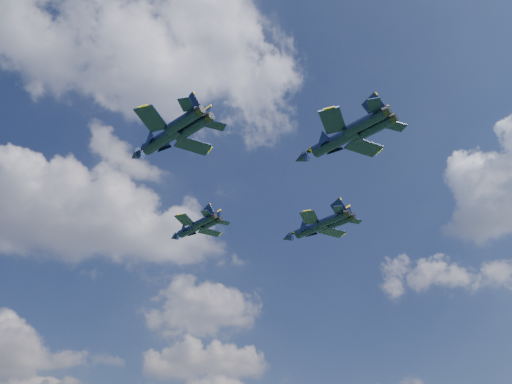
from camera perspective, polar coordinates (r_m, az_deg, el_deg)
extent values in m
cylinder|color=black|center=(96.60, -7.41, -4.23)|extent=(5.81, 7.55, 1.60)
cone|color=black|center=(100.18, -9.39, -5.15)|extent=(2.55, 2.77, 1.52)
ellipsoid|color=brown|center=(98.84, -8.53, -4.51)|extent=(2.15, 2.60, 0.73)
cube|color=black|center=(93.60, -8.14, -3.19)|extent=(4.21, 4.69, 0.16)
cube|color=black|center=(97.27, -5.30, -4.59)|extent=(4.49, 3.12, 0.16)
cube|color=black|center=(90.96, -5.76, -2.43)|extent=(2.18, 2.52, 0.12)
cube|color=black|center=(93.70, -3.70, -3.50)|extent=(2.27, 1.55, 0.12)
cube|color=black|center=(92.82, -5.42, -2.22)|extent=(1.99, 1.90, 2.68)
cube|color=black|center=(93.96, -4.56, -2.68)|extent=(1.54, 2.51, 2.68)
cylinder|color=black|center=(77.43, -10.58, 5.99)|extent=(7.62, 9.58, 2.06)
cone|color=black|center=(81.81, -13.59, 4.04)|extent=(3.30, 3.55, 1.94)
ellipsoid|color=brown|center=(80.26, -12.28, 5.21)|extent=(2.80, 3.31, 0.94)
cube|color=black|center=(74.13, -11.86, 8.19)|extent=(5.34, 6.03, 0.21)
cube|color=black|center=(78.02, -7.20, 5.29)|extent=(5.80, 4.10, 0.21)
cube|color=black|center=(70.97, -8.00, 9.91)|extent=(2.76, 3.22, 0.16)
cube|color=black|center=(73.92, -4.60, 7.60)|extent=(2.94, 2.05, 0.16)
cube|color=black|center=(73.37, -7.40, 9.84)|extent=(2.61, 2.38, 3.44)
cube|color=black|center=(74.59, -5.98, 8.88)|extent=(1.98, 3.19, 3.44)
cylinder|color=black|center=(100.06, 6.44, -4.16)|extent=(7.30, 9.22, 1.98)
cone|color=black|center=(103.30, 3.55, -5.28)|extent=(3.17, 3.41, 1.87)
ellipsoid|color=brown|center=(102.15, 4.76, -4.51)|extent=(2.69, 3.19, 0.90)
cube|color=black|center=(96.11, 6.15, -2.91)|extent=(5.14, 5.79, 0.20)
cube|color=black|center=(101.98, 8.73, -4.56)|extent=(5.57, 3.93, 0.20)
cube|color=black|center=(94.26, 9.41, -1.99)|extent=(2.66, 3.10, 0.15)
cube|color=black|center=(98.62, 11.20, -3.26)|extent=(2.82, 1.96, 0.15)
cube|color=black|center=(96.65, 9.42, -1.76)|extent=(2.50, 2.30, 3.31)
cube|color=black|center=(98.47, 10.18, -2.30)|extent=(1.90, 3.07, 3.31)
cylinder|color=black|center=(74.07, 9.12, 5.78)|extent=(7.26, 9.51, 2.02)
cone|color=black|center=(76.91, 5.13, 3.81)|extent=(3.20, 3.48, 1.90)
ellipsoid|color=brown|center=(76.00, 6.78, 5.02)|extent=(2.69, 3.27, 0.92)
cube|color=black|center=(70.49, 8.76, 8.06)|extent=(5.31, 5.89, 0.20)
cube|color=black|center=(76.02, 12.23, 5.03)|extent=(5.63, 3.89, 0.20)
cube|color=black|center=(69.15, 13.38, 9.64)|extent=(2.75, 3.16, 0.16)
cube|color=black|center=(73.26, 15.72, 7.26)|extent=(2.84, 1.93, 0.16)
cube|color=black|center=(71.61, 13.30, 9.57)|extent=(2.49, 2.40, 3.37)
cube|color=black|center=(73.32, 14.29, 8.57)|extent=(1.93, 3.16, 3.37)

